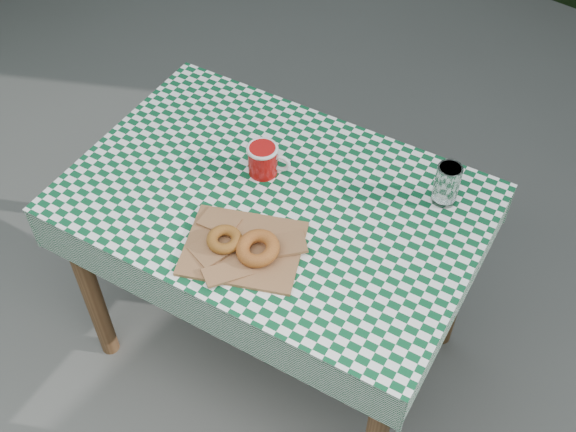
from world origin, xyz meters
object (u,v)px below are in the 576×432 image
object	(u,v)px
table	(276,279)
paper_bag	(243,248)
coffee_mug	(263,160)
drinking_glass	(447,184)

from	to	relation	value
table	paper_bag	xyz separation A→B (m)	(0.05, -0.19, 0.39)
table	coffee_mug	xyz separation A→B (m)	(-0.09, 0.06, 0.43)
drinking_glass	paper_bag	bearing A→B (deg)	-124.10
table	paper_bag	distance (m)	0.44
table	paper_bag	world-z (taller)	paper_bag
coffee_mug	drinking_glass	world-z (taller)	drinking_glass
table	coffee_mug	size ratio (longest dim) A/B	6.71
table	paper_bag	size ratio (longest dim) A/B	3.73
paper_bag	drinking_glass	size ratio (longest dim) A/B	2.43
table	drinking_glass	distance (m)	0.64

